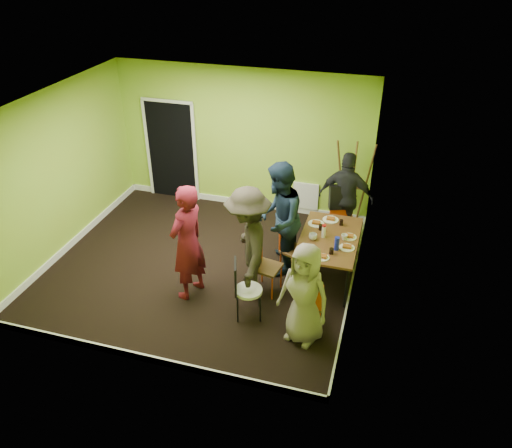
{
  "coord_description": "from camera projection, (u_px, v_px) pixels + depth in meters",
  "views": [
    {
      "loc": [
        2.79,
        -6.36,
        4.96
      ],
      "look_at": [
        0.93,
        0.0,
        0.98
      ],
      "focal_mm": 35.0,
      "sensor_mm": 36.0,
      "label": 1
    }
  ],
  "objects": [
    {
      "name": "cup_b",
      "position": [
        344.0,
        237.0,
        7.75
      ],
      "size": [
        0.1,
        0.1,
        0.09
      ],
      "primitive_type": "imported",
      "color": "white",
      "rests_on": "dining_table"
    },
    {
      "name": "glass_back",
      "position": [
        341.0,
        222.0,
        8.12
      ],
      "size": [
        0.06,
        0.06,
        0.1
      ],
      "primitive_type": "cylinder",
      "color": "black",
      "rests_on": "dining_table"
    },
    {
      "name": "chair_bentwood",
      "position": [
        244.0,
        287.0,
        7.14
      ],
      "size": [
        0.46,
        0.45,
        0.93
      ],
      "rotation": [
        0.0,
        0.0,
        -1.25
      ],
      "color": "black",
      "rests_on": "ground"
    },
    {
      "name": "plate_near_left",
      "position": [
        316.0,
        224.0,
        8.17
      ],
      "size": [
        0.26,
        0.26,
        0.01
      ],
      "primitive_type": "cylinder",
      "color": "white",
      "rests_on": "dining_table"
    },
    {
      "name": "plate_far_front",
      "position": [
        322.0,
        257.0,
        7.34
      ],
      "size": [
        0.21,
        0.21,
        0.01
      ],
      "primitive_type": "cylinder",
      "color": "white",
      "rests_on": "dining_table"
    },
    {
      "name": "plate_wall_front",
      "position": [
        347.0,
        248.0,
        7.56
      ],
      "size": [
        0.24,
        0.24,
        0.01
      ],
      "primitive_type": "cylinder",
      "color": "white",
      "rests_on": "dining_table"
    },
    {
      "name": "person_left_near",
      "position": [
        248.0,
        245.0,
        7.34
      ],
      "size": [
        1.05,
        1.35,
        1.83
      ],
      "primitive_type": "imported",
      "rotation": [
        0.0,
        0.0,
        -1.22
      ],
      "color": "black",
      "rests_on": "ground"
    },
    {
      "name": "chair_front_end",
      "position": [
        309.0,
        303.0,
        6.89
      ],
      "size": [
        0.45,
        0.45,
        0.85
      ],
      "rotation": [
        0.0,
        0.0,
        0.36
      ],
      "color": "#F25216",
      "rests_on": "ground"
    },
    {
      "name": "blue_bottle",
      "position": [
        337.0,
        244.0,
        7.48
      ],
      "size": [
        0.07,
        0.07,
        0.22
      ],
      "primitive_type": "cylinder",
      "color": "#1621A9",
      "rests_on": "dining_table"
    },
    {
      "name": "plate_near_right",
      "position": [
        311.0,
        251.0,
        7.48
      ],
      "size": [
        0.26,
        0.26,
        0.01
      ],
      "primitive_type": "cylinder",
      "color": "white",
      "rests_on": "dining_table"
    },
    {
      "name": "person_left_far",
      "position": [
        279.0,
        219.0,
        7.9
      ],
      "size": [
        0.81,
        1.0,
        1.91
      ],
      "primitive_type": "imported",
      "rotation": [
        0.0,
        0.0,
        -1.47
      ],
      "color": "#142333",
      "rests_on": "ground"
    },
    {
      "name": "glass_mid",
      "position": [
        321.0,
        227.0,
        8.0
      ],
      "size": [
        0.07,
        0.07,
        0.09
      ],
      "primitive_type": "cylinder",
      "color": "black",
      "rests_on": "dining_table"
    },
    {
      "name": "plate_far_back",
      "position": [
        331.0,
        220.0,
        8.28
      ],
      "size": [
        0.27,
        0.27,
        0.01
      ],
      "primitive_type": "cylinder",
      "color": "white",
      "rests_on": "dining_table"
    },
    {
      "name": "chair_back_end",
      "position": [
        342.0,
        204.0,
        8.72
      ],
      "size": [
        0.59,
        0.64,
        1.09
      ],
      "rotation": [
        0.0,
        0.0,
        3.49
      ],
      "color": "#F25216",
      "rests_on": "ground"
    },
    {
      "name": "person_back_end",
      "position": [
        346.0,
        198.0,
        8.77
      ],
      "size": [
        1.02,
        0.51,
        1.68
      ],
      "primitive_type": "imported",
      "rotation": [
        0.0,
        0.0,
        3.04
      ],
      "color": "black",
      "rests_on": "ground"
    },
    {
      "name": "chair_left_near",
      "position": [
        263.0,
        261.0,
        7.65
      ],
      "size": [
        0.46,
        0.46,
        0.95
      ],
      "rotation": [
        0.0,
        0.0,
        -1.75
      ],
      "color": "#F25216",
      "rests_on": "ground"
    },
    {
      "name": "easel",
      "position": [
        353.0,
        186.0,
        9.11
      ],
      "size": [
        0.7,
        0.66,
        1.76
      ],
      "color": "brown",
      "rests_on": "ground"
    },
    {
      "name": "cup_a",
      "position": [
        313.0,
        237.0,
        7.75
      ],
      "size": [
        0.13,
        0.13,
        0.1
      ],
      "primitive_type": "imported",
      "color": "white",
      "rests_on": "dining_table"
    },
    {
      "name": "chair_left_far",
      "position": [
        291.0,
        244.0,
        8.09
      ],
      "size": [
        0.49,
        0.49,
        0.91
      ],
      "rotation": [
        0.0,
        0.0,
        -1.95
      ],
      "color": "#F25216",
      "rests_on": "ground"
    },
    {
      "name": "orange_bottle",
      "position": [
        325.0,
        230.0,
        7.93
      ],
      "size": [
        0.03,
        0.03,
        0.09
      ],
      "primitive_type": "cylinder",
      "color": "#F25216",
      "rests_on": "dining_table"
    },
    {
      "name": "dining_table",
      "position": [
        329.0,
        240.0,
        7.85
      ],
      "size": [
        0.9,
        1.5,
        0.75
      ],
      "color": "black",
      "rests_on": "ground"
    },
    {
      "name": "ground",
      "position": [
        203.0,
        265.0,
        8.46
      ],
      "size": [
        5.0,
        5.0,
        0.0
      ],
      "primitive_type": "plane",
      "color": "black",
      "rests_on": "ground"
    },
    {
      "name": "person_front_end",
      "position": [
        304.0,
        294.0,
        6.61
      ],
      "size": [
        0.85,
        0.69,
        1.52
      ],
      "primitive_type": "imported",
      "rotation": [
        0.0,
        0.0,
        -0.32
      ],
      "color": "gray",
      "rests_on": "ground"
    },
    {
      "name": "thermos",
      "position": [
        324.0,
        232.0,
        7.78
      ],
      "size": [
        0.07,
        0.07,
        0.19
      ],
      "primitive_type": "cylinder",
      "color": "white",
      "rests_on": "dining_table"
    },
    {
      "name": "glass_front",
      "position": [
        331.0,
        251.0,
        7.41
      ],
      "size": [
        0.07,
        0.07,
        0.09
      ],
      "primitive_type": "cylinder",
      "color": "black",
      "rests_on": "dining_table"
    },
    {
      "name": "person_standing",
      "position": [
        187.0,
        243.0,
        7.36
      ],
      "size": [
        0.62,
        0.78,
        1.87
      ],
      "primitive_type": "imported",
      "rotation": [
        0.0,
        0.0,
        -1.86
      ],
      "color": "#5D101B",
      "rests_on": "ground"
    },
    {
      "name": "room_walls",
      "position": [
        200.0,
        214.0,
        7.99
      ],
      "size": [
        5.04,
        4.54,
        2.82
      ],
      "color": "#9AC031",
      "rests_on": "ground"
    },
    {
      "name": "plate_wall_back",
      "position": [
        349.0,
        237.0,
        7.82
      ],
      "size": [
        0.23,
        0.23,
        0.01
      ],
      "primitive_type": "cylinder",
      "color": "white",
      "rests_on": "dining_table"
    }
  ]
}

